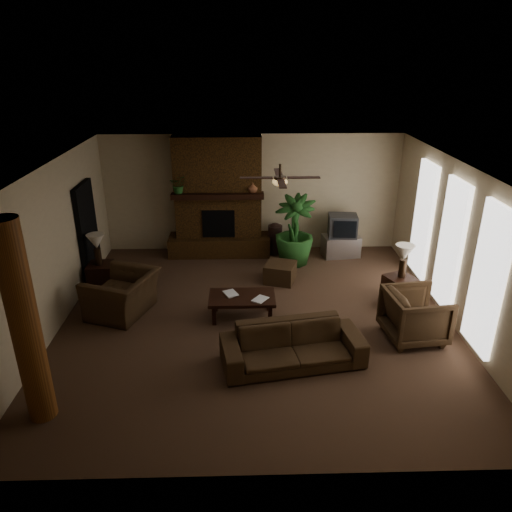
{
  "coord_description": "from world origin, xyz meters",
  "views": [
    {
      "loc": [
        -0.23,
        -7.63,
        4.53
      ],
      "look_at": [
        0.0,
        0.4,
        1.1
      ],
      "focal_mm": 33.77,
      "sensor_mm": 36.0,
      "label": 1
    }
  ],
  "objects_px": {
    "ottoman": "(280,272)",
    "lamp_right": "(404,255)",
    "log_column": "(25,325)",
    "armchair_left": "(122,288)",
    "side_table_left": "(101,276)",
    "armchair_right": "(416,313)",
    "lamp_left": "(96,244)",
    "floor_plant": "(294,245)",
    "tv_stand": "(341,246)",
    "coffee_table": "(242,299)",
    "side_table_right": "(399,290)",
    "floor_vase": "(275,236)",
    "sofa": "(293,340)"
  },
  "relations": [
    {
      "from": "ottoman",
      "to": "lamp_right",
      "type": "distance_m",
      "value": 2.59
    },
    {
      "from": "log_column",
      "to": "armchair_left",
      "type": "distance_m",
      "value": 2.91
    },
    {
      "from": "ottoman",
      "to": "side_table_left",
      "type": "relative_size",
      "value": 1.09
    },
    {
      "from": "armchair_right",
      "to": "lamp_left",
      "type": "xyz_separation_m",
      "value": [
        -5.8,
        2.01,
        0.52
      ]
    },
    {
      "from": "armchair_right",
      "to": "floor_plant",
      "type": "xyz_separation_m",
      "value": [
        -1.72,
        3.22,
        -0.03
      ]
    },
    {
      "from": "side_table_left",
      "to": "log_column",
      "type": "bearing_deg",
      "value": -86.96
    },
    {
      "from": "armchair_left",
      "to": "tv_stand",
      "type": "height_order",
      "value": "armchair_left"
    },
    {
      "from": "armchair_left",
      "to": "tv_stand",
      "type": "bearing_deg",
      "value": 139.48
    },
    {
      "from": "side_table_left",
      "to": "ottoman",
      "type": "bearing_deg",
      "value": 3.79
    },
    {
      "from": "coffee_table",
      "to": "side_table_right",
      "type": "xyz_separation_m",
      "value": [
        3.03,
        0.47,
        -0.1
      ]
    },
    {
      "from": "floor_plant",
      "to": "side_table_left",
      "type": "relative_size",
      "value": 2.91
    },
    {
      "from": "tv_stand",
      "to": "lamp_left",
      "type": "distance_m",
      "value": 5.54
    },
    {
      "from": "lamp_left",
      "to": "side_table_right",
      "type": "height_order",
      "value": "lamp_left"
    },
    {
      "from": "floor_vase",
      "to": "side_table_left",
      "type": "distance_m",
      "value": 4.1
    },
    {
      "from": "floor_vase",
      "to": "side_table_right",
      "type": "relative_size",
      "value": 1.4
    },
    {
      "from": "floor_plant",
      "to": "lamp_left",
      "type": "relative_size",
      "value": 2.46
    },
    {
      "from": "side_table_left",
      "to": "armchair_left",
      "type": "bearing_deg",
      "value": -56.61
    },
    {
      "from": "log_column",
      "to": "lamp_right",
      "type": "height_order",
      "value": "log_column"
    },
    {
      "from": "side_table_left",
      "to": "coffee_table",
      "type": "bearing_deg",
      "value": -23.38
    },
    {
      "from": "ottoman",
      "to": "tv_stand",
      "type": "xyz_separation_m",
      "value": [
        1.55,
        1.35,
        0.05
      ]
    },
    {
      "from": "coffee_table",
      "to": "ottoman",
      "type": "relative_size",
      "value": 2.0
    },
    {
      "from": "sofa",
      "to": "armchair_right",
      "type": "xyz_separation_m",
      "value": [
        2.13,
        0.66,
        0.05
      ]
    },
    {
      "from": "side_table_right",
      "to": "tv_stand",
      "type": "bearing_deg",
      "value": 105.9
    },
    {
      "from": "log_column",
      "to": "side_table_left",
      "type": "distance_m",
      "value": 3.93
    },
    {
      "from": "armchair_right",
      "to": "side_table_right",
      "type": "relative_size",
      "value": 1.75
    },
    {
      "from": "armchair_right",
      "to": "log_column",
      "type": "bearing_deg",
      "value": 100.41
    },
    {
      "from": "tv_stand",
      "to": "armchair_left",
      "type": "bearing_deg",
      "value": -157.9
    },
    {
      "from": "lamp_left",
      "to": "floor_plant",
      "type": "bearing_deg",
      "value": 16.54
    },
    {
      "from": "sofa",
      "to": "lamp_right",
      "type": "bearing_deg",
      "value": 30.47
    },
    {
      "from": "floor_plant",
      "to": "lamp_right",
      "type": "height_order",
      "value": "lamp_right"
    },
    {
      "from": "floor_plant",
      "to": "side_table_right",
      "type": "bearing_deg",
      "value": -46.84
    },
    {
      "from": "floor_vase",
      "to": "armchair_left",
      "type": "bearing_deg",
      "value": -136.94
    },
    {
      "from": "ottoman",
      "to": "side_table_right",
      "type": "relative_size",
      "value": 1.09
    },
    {
      "from": "log_column",
      "to": "floor_plant",
      "type": "height_order",
      "value": "log_column"
    },
    {
      "from": "coffee_table",
      "to": "armchair_left",
      "type": "bearing_deg",
      "value": 174.21
    },
    {
      "from": "armchair_right",
      "to": "tv_stand",
      "type": "relative_size",
      "value": 1.13
    },
    {
      "from": "log_column",
      "to": "lamp_right",
      "type": "bearing_deg",
      "value": 27.6
    },
    {
      "from": "coffee_table",
      "to": "tv_stand",
      "type": "distance_m",
      "value": 3.69
    },
    {
      "from": "tv_stand",
      "to": "floor_vase",
      "type": "height_order",
      "value": "floor_vase"
    },
    {
      "from": "tv_stand",
      "to": "side_table_right",
      "type": "bearing_deg",
      "value": -81.77
    },
    {
      "from": "armchair_left",
      "to": "armchair_right",
      "type": "xyz_separation_m",
      "value": [
        5.12,
        -1.01,
        -0.04
      ]
    },
    {
      "from": "floor_plant",
      "to": "lamp_left",
      "type": "distance_m",
      "value": 4.29
    },
    {
      "from": "log_column",
      "to": "lamp_left",
      "type": "height_order",
      "value": "log_column"
    },
    {
      "from": "ottoman",
      "to": "lamp_left",
      "type": "bearing_deg",
      "value": -175.88
    },
    {
      "from": "ottoman",
      "to": "side_table_right",
      "type": "height_order",
      "value": "side_table_right"
    },
    {
      "from": "sofa",
      "to": "lamp_right",
      "type": "relative_size",
      "value": 3.37
    },
    {
      "from": "sofa",
      "to": "side_table_left",
      "type": "height_order",
      "value": "sofa"
    },
    {
      "from": "tv_stand",
      "to": "lamp_right",
      "type": "xyz_separation_m",
      "value": [
        0.7,
        -2.35,
        0.75
      ]
    },
    {
      "from": "floor_vase",
      "to": "lamp_left",
      "type": "xyz_separation_m",
      "value": [
        -3.69,
        -1.81,
        0.57
      ]
    },
    {
      "from": "log_column",
      "to": "armchair_left",
      "type": "height_order",
      "value": "log_column"
    }
  ]
}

